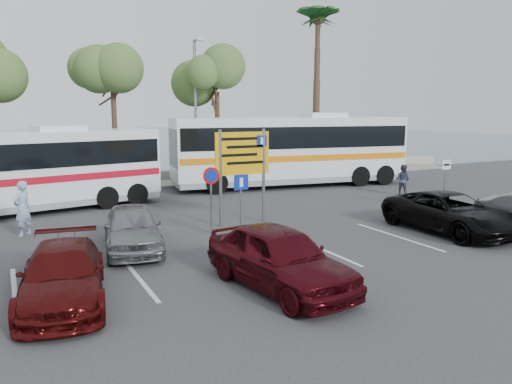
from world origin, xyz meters
name	(u,v)px	position (x,y,z in m)	size (l,w,h in m)	color
ground	(258,247)	(0.00, 0.00, 0.00)	(120.00, 120.00, 0.00)	#323235
kerb_strip	(144,185)	(0.00, 14.00, 0.07)	(44.00, 2.40, 0.15)	gray
seawall	(136,177)	(0.00, 16.00, 0.30)	(48.00, 0.80, 0.60)	#9E937E
sea	(59,141)	(0.00, 60.00, 0.01)	(140.00, 140.00, 0.00)	#425E69
tree_mid	(112,65)	(-1.50, 14.00, 6.65)	(3.20, 3.20, 8.00)	#382619
tree_right	(217,77)	(4.50, 14.00, 6.17)	(3.20, 3.20, 7.40)	#382619
palm_tree	(318,21)	(11.50, 14.00, 9.87)	(4.80, 4.80, 11.20)	#382619
street_lamp_right	(196,104)	(3.00, 13.52, 4.60)	(0.45, 1.15, 8.01)	slate
direction_sign	(243,161)	(1.00, 3.20, 2.43)	(2.20, 0.12, 3.60)	slate
sign_no_stop	(211,189)	(-0.60, 2.38, 1.58)	(0.60, 0.08, 2.35)	slate
sign_parking	(241,198)	(-0.20, 0.79, 1.47)	(0.50, 0.07, 2.25)	slate
sign_taxi	(445,178)	(9.80, 1.49, 1.42)	(0.50, 0.07, 2.20)	slate
lane_markings	(238,260)	(-1.14, -1.00, 0.00)	(12.02, 4.20, 0.01)	silver
coach_bus_left	(18,174)	(-6.50, 9.04, 1.69)	(11.95, 4.61, 3.64)	white
coach_bus_right	(291,152)	(7.50, 10.50, 1.92)	(13.55, 4.74, 4.14)	white
car_silver_a	(132,228)	(-3.60, 1.50, 0.71)	(1.67, 4.14, 1.41)	gray
car_maroon	(63,275)	(-6.00, -2.05, 0.64)	(1.80, 4.43, 1.29)	#490C0C
car_red	(279,257)	(-1.20, -3.50, 0.78)	(1.84, 4.58, 1.56)	#420910
suv_black	(450,213)	(7.00, -1.33, 0.71)	(2.34, 5.08, 1.41)	black
pedestrian_near	(23,208)	(-6.54, 5.00, 0.96)	(0.70, 0.46, 1.92)	#91B0D3
pedestrian_far	(403,180)	(11.00, 5.29, 0.79)	(0.77, 0.60, 1.58)	#383C54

